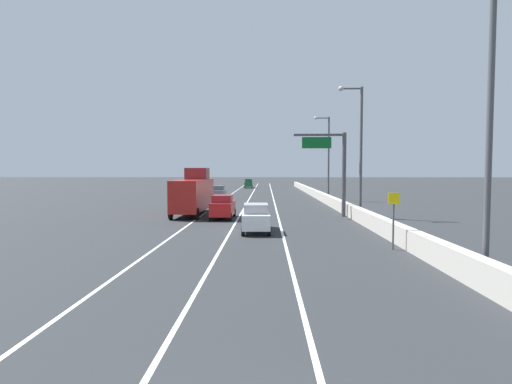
% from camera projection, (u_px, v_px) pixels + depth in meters
% --- Properties ---
extents(ground_plane, '(320.00, 320.00, 0.00)m').
position_uv_depth(ground_plane, '(263.00, 195.00, 68.74)').
color(ground_plane, '#26282B').
extents(lane_stripe_left, '(0.16, 130.00, 0.00)m').
position_uv_depth(lane_stripe_left, '(226.00, 198.00, 59.89)').
color(lane_stripe_left, silver).
rests_on(lane_stripe_left, ground_plane).
extents(lane_stripe_center, '(0.16, 130.00, 0.00)m').
position_uv_depth(lane_stripe_center, '(250.00, 198.00, 59.81)').
color(lane_stripe_center, silver).
rests_on(lane_stripe_center, ground_plane).
extents(lane_stripe_right, '(0.16, 130.00, 0.00)m').
position_uv_depth(lane_stripe_right, '(273.00, 198.00, 59.72)').
color(lane_stripe_right, silver).
rests_on(lane_stripe_right, ground_plane).
extents(jersey_barrier_right, '(0.60, 120.00, 1.10)m').
position_uv_depth(jersey_barrier_right, '(335.00, 203.00, 44.56)').
color(jersey_barrier_right, '#B2ADA3').
rests_on(jersey_barrier_right, ground_plane).
extents(overhead_sign_gantry, '(4.68, 0.36, 7.50)m').
position_uv_depth(overhead_sign_gantry, '(336.00, 164.00, 36.16)').
color(overhead_sign_gantry, '#47474C').
rests_on(overhead_sign_gantry, ground_plane).
extents(speed_advisory_sign, '(0.60, 0.11, 3.00)m').
position_uv_depth(speed_advisory_sign, '(394.00, 216.00, 21.19)').
color(speed_advisory_sign, '#4C4C51').
rests_on(speed_advisory_sign, ground_plane).
extents(lamp_post_right_near, '(2.14, 0.44, 11.42)m').
position_uv_depth(lamp_post_right_near, '(484.00, 109.00, 15.29)').
color(lamp_post_right_near, '#4C4C51').
rests_on(lamp_post_right_near, ground_plane).
extents(lamp_post_right_second, '(2.14, 0.44, 11.42)m').
position_uv_depth(lamp_post_right_second, '(358.00, 144.00, 35.26)').
color(lamp_post_right_second, '#4C4C51').
rests_on(lamp_post_right_second, ground_plane).
extents(lamp_post_right_third, '(2.14, 0.44, 11.42)m').
position_uv_depth(lamp_post_right_third, '(327.00, 153.00, 55.21)').
color(lamp_post_right_third, '#4C4C51').
rests_on(lamp_post_right_third, ground_plane).
extents(car_gray_0, '(1.90, 4.11, 1.97)m').
position_uv_depth(car_gray_0, '(218.00, 193.00, 57.31)').
color(car_gray_0, slate).
rests_on(car_gray_0, ground_plane).
extents(car_green_1, '(1.99, 4.54, 2.09)m').
position_uv_depth(car_green_1, '(249.00, 183.00, 93.62)').
color(car_green_1, '#196033').
rests_on(car_green_1, ground_plane).
extents(car_white_2, '(2.00, 4.80, 1.92)m').
position_uv_depth(car_white_2, '(256.00, 218.00, 27.49)').
color(car_white_2, white).
rests_on(car_white_2, ground_plane).
extents(car_red_3, '(1.89, 4.60, 2.05)m').
position_uv_depth(car_red_3, '(223.00, 207.00, 34.87)').
color(car_red_3, red).
rests_on(car_red_3, ground_plane).
extents(box_truck, '(2.69, 9.16, 4.38)m').
position_uv_depth(box_truck, '(193.00, 193.00, 37.93)').
color(box_truck, '#A51E19').
rests_on(box_truck, ground_plane).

